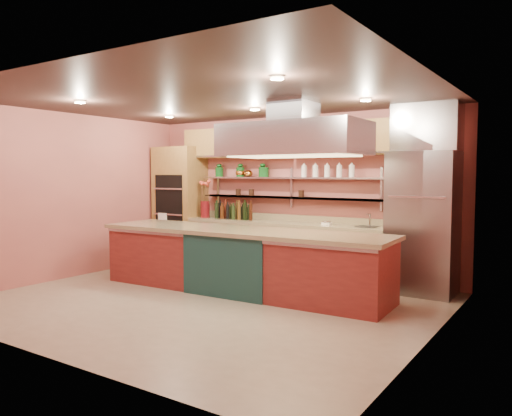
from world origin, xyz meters
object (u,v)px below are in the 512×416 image
Objects in this scene: kitchen_scale at (327,222)px; green_canister at (265,172)px; refrigerator at (423,223)px; island at (240,260)px; flower_vase at (205,209)px; copper_kettle at (248,173)px.

green_canister reaches higher than kitchen_scale.
island is at bearing -148.94° from refrigerator.
copper_kettle reaches higher than flower_vase.
flower_vase is 1.83× the size of green_canister.
flower_vase is at bearing 160.68° from kitchen_scale.
refrigerator reaches higher than copper_kettle.
flower_vase is (-4.13, 0.01, 0.04)m from refrigerator.
kitchen_scale is at bearing 0.00° from flower_vase.
copper_kettle is at bearing 180.00° from green_canister.
kitchen_scale reaches higher than island.
copper_kettle is at bearing 153.35° from kitchen_scale.
refrigerator is 3.01m from green_canister.
green_canister is at bearing 0.00° from copper_kettle.
green_canister is at bearing 107.98° from island.
flower_vase is 1.97× the size of copper_kettle.
refrigerator is at bearing -4.03° from copper_kettle.
green_canister reaches higher than flower_vase.
refrigerator is at bearing -0.14° from flower_vase.
flower_vase reaches higher than kitchen_scale.
refrigerator is 3.35m from copper_kettle.
island is 26.33× the size of green_canister.
island is 1.67m from kitchen_scale.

